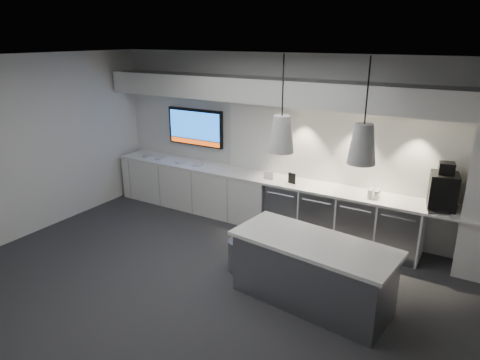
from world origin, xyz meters
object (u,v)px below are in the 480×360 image
Objects in this scene: wall_tv at (195,127)px; island at (312,272)px; coffee_machine at (443,190)px; bin at (239,255)px.

island is (3.33, -2.11, -1.12)m from wall_tv.
island is at bearing -132.73° from coffee_machine.
island is at bearing -32.41° from wall_tv.
wall_tv reaches higher than bin.
island reaches higher than bin.
bin is at bearing 176.50° from island.
bin is (-1.21, 0.22, -0.21)m from island.
coffee_machine is (1.21, 1.87, 0.74)m from island.
island is at bearing -10.45° from bin.
wall_tv is at bearing 154.54° from island.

